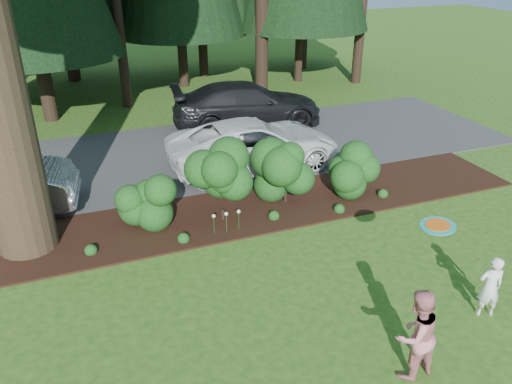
% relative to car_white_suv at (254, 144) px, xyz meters
% --- Properties ---
extents(ground, '(80.00, 80.00, 0.00)m').
position_rel_car_white_suv_xyz_m(ground, '(-1.68, -5.79, -0.75)').
color(ground, '#224D16').
rests_on(ground, ground).
extents(mulch_bed, '(16.00, 2.50, 0.05)m').
position_rel_car_white_suv_xyz_m(mulch_bed, '(-1.68, -2.54, -0.72)').
color(mulch_bed, black).
rests_on(mulch_bed, ground).
extents(driveway, '(22.00, 6.00, 0.03)m').
position_rel_car_white_suv_xyz_m(driveway, '(-1.68, 1.71, -0.73)').
color(driveway, '#38383A').
rests_on(driveway, ground).
extents(shrub_row, '(6.53, 1.60, 1.61)m').
position_rel_car_white_suv_xyz_m(shrub_row, '(-0.91, -2.65, 0.06)').
color(shrub_row, '#144216').
rests_on(shrub_row, ground).
extents(lily_cluster, '(0.69, 0.09, 0.57)m').
position_rel_car_white_suv_xyz_m(lily_cluster, '(-1.98, -3.39, -0.25)').
color(lily_cluster, '#144216').
rests_on(lily_cluster, ground).
extents(car_white_suv, '(5.16, 2.39, 1.43)m').
position_rel_car_white_suv_xyz_m(car_white_suv, '(0.00, 0.00, 0.00)').
color(car_white_suv, white).
rests_on(car_white_suv, driveway).
extents(car_dark_suv, '(5.67, 2.82, 1.58)m').
position_rel_car_white_suv_xyz_m(car_dark_suv, '(1.12, 3.68, 0.08)').
color(car_dark_suv, black).
rests_on(car_dark_suv, driveway).
extents(child, '(0.52, 0.42, 1.23)m').
position_rel_car_white_suv_xyz_m(child, '(1.53, -7.79, -0.13)').
color(child, white).
rests_on(child, ground).
extents(adult, '(0.82, 0.67, 1.57)m').
position_rel_car_white_suv_xyz_m(adult, '(-0.61, -8.47, 0.04)').
color(adult, red).
rests_on(adult, ground).
extents(frisbee, '(0.57, 0.57, 0.09)m').
position_rel_car_white_suv_xyz_m(frisbee, '(0.36, -7.50, 1.21)').
color(frisbee, teal).
rests_on(frisbee, ground).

